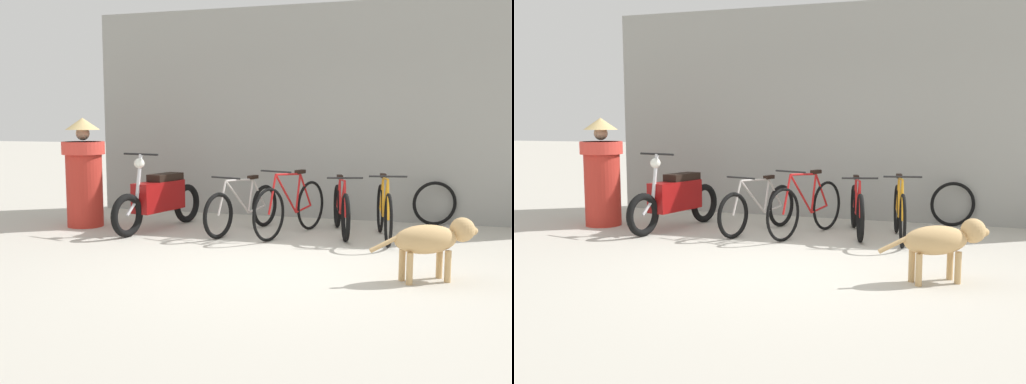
% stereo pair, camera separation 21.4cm
% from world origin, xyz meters
% --- Properties ---
extents(ground_plane, '(60.00, 60.00, 0.00)m').
position_xyz_m(ground_plane, '(0.00, 0.00, 0.00)').
color(ground_plane, '#B7B2A5').
extents(shop_wall_back, '(7.87, 0.20, 3.29)m').
position_xyz_m(shop_wall_back, '(0.00, 3.26, 1.64)').
color(shop_wall_back, gray).
rests_on(shop_wall_back, ground).
extents(bicycle_0, '(0.61, 1.63, 0.79)m').
position_xyz_m(bicycle_0, '(-0.95, 1.69, 0.32)').
color(bicycle_0, black).
rests_on(bicycle_0, ground).
extents(bicycle_1, '(0.64, 1.63, 0.89)m').
position_xyz_m(bicycle_1, '(-0.28, 1.68, 0.37)').
color(bicycle_1, black).
rests_on(bicycle_1, ground).
extents(bicycle_2, '(0.56, 1.59, 0.81)m').
position_xyz_m(bicycle_2, '(0.35, 1.96, 0.33)').
color(bicycle_2, black).
rests_on(bicycle_2, ground).
extents(bicycle_3, '(0.47, 1.63, 0.86)m').
position_xyz_m(bicycle_3, '(0.94, 1.77, 0.36)').
color(bicycle_3, black).
rests_on(bicycle_3, ground).
extents(motorcycle, '(0.62, 1.86, 1.09)m').
position_xyz_m(motorcycle, '(-2.15, 1.56, 0.44)').
color(motorcycle, black).
rests_on(motorcycle, ground).
extents(stray_dog, '(1.00, 0.66, 0.60)m').
position_xyz_m(stray_dog, '(1.56, -0.15, 0.41)').
color(stray_dog, tan).
rests_on(stray_dog, ground).
extents(person_in_robes, '(0.69, 0.69, 1.56)m').
position_xyz_m(person_in_robes, '(-3.29, 1.48, 0.78)').
color(person_in_robes, '#B72D23').
rests_on(person_in_robes, ground).
extents(spare_tire_left, '(0.63, 0.25, 0.65)m').
position_xyz_m(spare_tire_left, '(1.55, 3.01, 0.32)').
color(spare_tire_left, black).
rests_on(spare_tire_left, ground).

